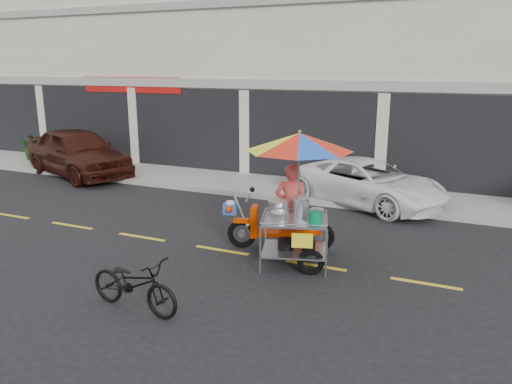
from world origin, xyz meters
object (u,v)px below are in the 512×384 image
at_px(white_pickup, 367,182).
at_px(near_bicycle, 134,284).
at_px(maroon_sedan, 78,152).
at_px(food_vendor_rig, 294,178).

relative_size(white_pickup, near_bicycle, 2.64).
bearing_deg(near_bicycle, maroon_sedan, 53.03).
xyz_separation_m(maroon_sedan, near_bicycle, (7.77, -7.19, -0.38)).
height_order(white_pickup, food_vendor_rig, food_vendor_rig).
bearing_deg(food_vendor_rig, maroon_sedan, 138.69).
height_order(near_bicycle, food_vendor_rig, food_vendor_rig).
relative_size(maroon_sedan, white_pickup, 1.09).
bearing_deg(near_bicycle, white_pickup, -9.16).
xyz_separation_m(near_bicycle, food_vendor_rig, (1.52, 2.98, 1.18)).
xyz_separation_m(maroon_sedan, white_pickup, (9.78, 0.33, -0.21)).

